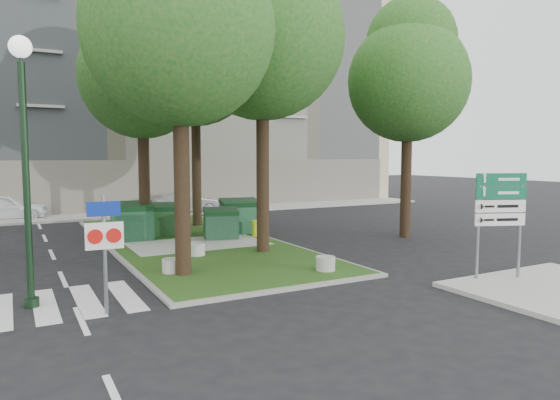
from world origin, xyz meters
TOP-DOWN VIEW (x-y plane):
  - ground at (0.00, 0.00)m, footprint 120.00×120.00m
  - median_island at (0.50, 8.00)m, footprint 6.00×16.00m
  - median_kerb at (0.50, 8.00)m, footprint 6.30×16.30m
  - building_sidewalk at (0.00, 18.50)m, footprint 42.00×3.00m
  - zebra_crossing at (-3.75, 1.50)m, footprint 5.00×3.00m
  - apartment_building at (0.00, 26.00)m, footprint 41.00×12.00m
  - tree_median_near_left at (-1.41, 2.56)m, footprint 5.20×5.20m
  - tree_median_near_right at (2.09, 4.56)m, footprint 5.60×5.60m
  - tree_median_mid at (-0.91, 9.06)m, footprint 4.80×4.80m
  - tree_median_far at (2.29, 12.06)m, footprint 5.80×5.80m
  - tree_street_right at (9.09, 5.06)m, footprint 5.00×5.00m
  - dumpster_a at (-1.51, 9.04)m, footprint 1.77×1.34m
  - dumpster_b at (0.09, 9.58)m, footprint 1.71×1.43m
  - dumpster_c at (1.69, 7.66)m, footprint 1.54×1.25m
  - dumpster_d at (3.00, 8.76)m, footprint 1.76×1.36m
  - bollard_left at (-1.73, 2.87)m, footprint 0.54×0.54m
  - bollard_right at (2.28, 0.99)m, footprint 0.57×0.57m
  - bollard_mid at (-0.29, 4.90)m, footprint 0.56×0.56m
  - litter_bin at (3.20, 7.50)m, footprint 0.38×0.38m
  - street_lamp at (-5.37, 1.52)m, footprint 0.48×0.48m
  - traffic_sign_pole at (-3.96, 0.15)m, footprint 0.79×0.10m
  - directional_sign at (5.89, -2.00)m, footprint 1.34×0.56m
  - car_white at (-5.99, 19.50)m, footprint 4.44×2.28m
  - car_silver at (3.62, 17.81)m, footprint 3.96×1.67m

SIDE VIEW (x-z plane):
  - ground at x=0.00m, z-range 0.00..0.00m
  - zebra_crossing at x=-3.75m, z-range 0.00..0.01m
  - median_kerb at x=0.50m, z-range 0.00..0.10m
  - median_island at x=0.50m, z-range 0.00..0.12m
  - building_sidewalk at x=0.00m, z-range 0.00..0.12m
  - bollard_left at x=-1.73m, z-range 0.12..0.51m
  - bollard_mid at x=-0.29m, z-range 0.12..0.52m
  - bollard_right at x=2.28m, z-range 0.12..0.52m
  - litter_bin at x=3.20m, z-range 0.12..0.78m
  - car_silver at x=3.62m, z-range 0.00..1.27m
  - dumpster_c at x=1.69m, z-range 0.09..1.35m
  - car_white at x=-5.99m, z-range 0.00..1.44m
  - dumpster_b at x=0.09m, z-range 0.09..1.45m
  - dumpster_d at x=3.00m, z-range 0.09..1.58m
  - dumpster_a at x=-1.51m, z-range 0.09..1.62m
  - traffic_sign_pole at x=-3.96m, z-range 0.37..3.00m
  - directional_sign at x=5.89m, z-range 0.59..3.44m
  - street_lamp at x=-5.37m, z-range 0.78..6.82m
  - tree_median_mid at x=-0.91m, z-range 1.98..11.97m
  - tree_street_right at x=9.09m, z-range 1.95..12.02m
  - tree_median_near_left at x=-1.41m, z-range 2.05..12.58m
  - tree_median_near_right at x=2.09m, z-range 2.26..13.72m
  - apartment_building at x=0.00m, z-range 0.00..16.00m
  - tree_median_far at x=2.29m, z-range 2.36..14.28m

